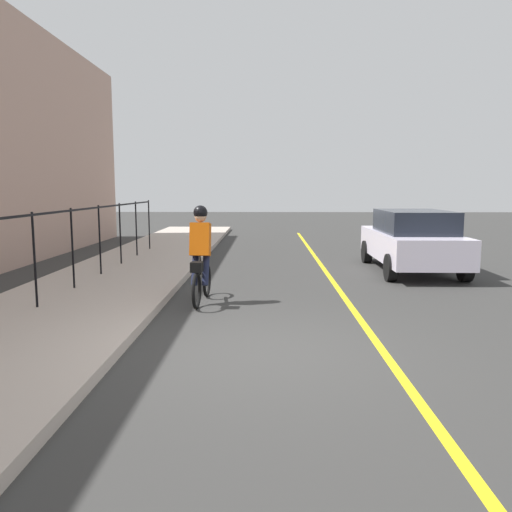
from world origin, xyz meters
TOP-DOWN VIEW (x-y plane):
  - ground_plane at (0.00, 0.00)m, footprint 80.00×80.00m
  - lane_line_centre at (0.00, -1.60)m, footprint 36.00×0.12m
  - sidewalk at (0.00, 3.40)m, footprint 40.00×3.20m
  - iron_fence at (1.00, 3.80)m, footprint 18.44×0.04m
  - cyclist_lead at (2.81, 1.15)m, footprint 1.71×0.38m
  - patrol_sedan at (6.62, -3.80)m, footprint 4.42×1.96m

SIDE VIEW (x-z plane):
  - ground_plane at x=0.00m, z-range 0.00..0.00m
  - lane_line_centre at x=0.00m, z-range 0.00..0.01m
  - sidewalk at x=0.00m, z-range 0.00..0.15m
  - patrol_sedan at x=6.62m, z-range 0.03..1.61m
  - cyclist_lead at x=2.81m, z-range 0.00..1.82m
  - iron_fence at x=1.00m, z-range 0.52..2.12m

